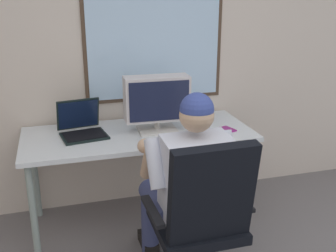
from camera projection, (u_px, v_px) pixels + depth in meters
The scene contains 9 objects.
wall_rear at pixel (146, 34), 3.22m from camera, with size 5.04×0.08×2.84m.
desk at pixel (139, 141), 3.03m from camera, with size 1.69×0.72×0.75m.
office_chair at pixel (203, 214), 2.21m from camera, with size 0.61×0.62×1.04m.
person_seated at pixel (187, 182), 2.43m from camera, with size 0.54×0.74×1.24m.
crt_monitor at pixel (157, 100), 2.97m from camera, with size 0.48×0.24×0.42m.
laptop at pixel (81, 126), 2.95m from camera, with size 0.36×0.36×0.25m.
wine_glass at pixel (205, 124), 2.93m from camera, with size 0.07×0.07×0.13m.
desk_speaker at pixel (202, 109), 3.26m from camera, with size 0.07×0.10×0.18m.
cd_case at pixel (224, 130), 3.04m from camera, with size 0.17×0.16×0.01m.
Camera 1 is at (-0.74, -0.63, 1.77)m, focal length 43.28 mm.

